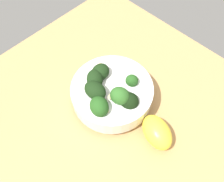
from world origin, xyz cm
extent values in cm
cube|color=tan|center=(0.00, 0.00, -2.18)|extent=(66.96, 66.96, 4.36)
cylinder|color=white|center=(4.00, -5.22, 0.67)|extent=(9.47, 9.47, 1.33)
cylinder|color=white|center=(4.00, -5.22, 3.33)|extent=(17.22, 17.22, 4.00)
cylinder|color=silver|center=(4.00, -5.22, 4.93)|extent=(14.78, 14.78, 0.80)
cylinder|color=#589D47|center=(-0.84, -5.19, 3.93)|extent=(1.85, 1.92, 1.46)
ellipsoid|color=black|center=(-0.84, -5.19, 5.68)|extent=(5.38, 5.47, 4.86)
cylinder|color=#3C7A32|center=(5.28, -1.76, 4.89)|extent=(2.22, 2.13, 1.43)
ellipsoid|color=black|center=(5.28, -1.76, 6.79)|extent=(5.21, 4.16, 3.69)
cylinder|color=#2F662B|center=(8.03, -5.84, 4.40)|extent=(1.82, 2.05, 1.75)
ellipsoid|color=black|center=(8.03, -5.84, 6.31)|extent=(3.98, 4.77, 4.15)
cylinder|color=#589D47|center=(7.39, -3.66, 4.95)|extent=(1.91, 1.93, 1.51)
ellipsoid|color=black|center=(7.39, -3.66, 6.63)|extent=(5.90, 5.39, 4.03)
cylinder|color=#2F662B|center=(0.89, -4.24, 4.94)|extent=(1.59, 1.73, 1.94)
ellipsoid|color=#2D6023|center=(0.89, -4.24, 6.85)|extent=(5.38, 5.29, 4.54)
cylinder|color=#2F662B|center=(2.35, -0.43, 4.60)|extent=(1.52, 1.48, 1.08)
ellipsoid|color=#23511C|center=(2.35, -0.43, 6.25)|extent=(5.85, 5.21, 4.46)
cylinder|color=#4A8F3C|center=(-0.18, -5.18, 3.97)|extent=(1.43, 1.21, 1.43)
ellipsoid|color=#194216|center=(-0.18, -5.18, 5.31)|extent=(3.21, 3.54, 3.32)
cylinder|color=#2F662B|center=(1.94, -9.00, 4.76)|extent=(1.52, 1.38, 1.07)
ellipsoid|color=#23511C|center=(1.94, -9.00, 6.01)|extent=(3.55, 3.99, 3.79)
ellipsoid|color=#DBBC84|center=(1.14, -0.68, 5.56)|extent=(2.05, 1.57, 1.33)
ellipsoid|color=#DBBC84|center=(2.40, -3.39, 6.06)|extent=(1.05, 1.81, 0.61)
ellipsoid|color=#DBBC84|center=(9.02, -6.32, 7.02)|extent=(1.15, 1.85, 1.19)
ellipsoid|color=yellow|center=(-8.36, -5.27, 2.39)|extent=(8.96, 7.43, 4.79)
camera|label=1|loc=(-14.77, 14.10, 47.22)|focal=38.85mm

